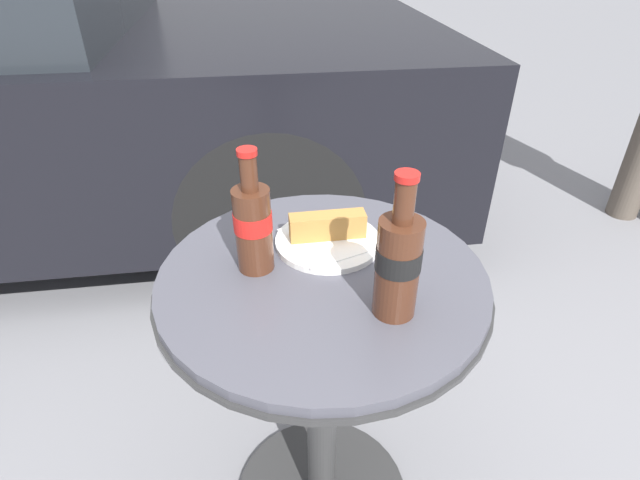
% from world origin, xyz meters
% --- Properties ---
extents(bistro_table, '(0.61, 0.61, 0.73)m').
position_xyz_m(bistro_table, '(0.00, 0.00, 0.50)').
color(bistro_table, '#333333').
rests_on(bistro_table, ground_plane).
extents(cola_bottle_left, '(0.07, 0.07, 0.25)m').
position_xyz_m(cola_bottle_left, '(0.10, -0.12, 0.83)').
color(cola_bottle_left, '#4C2819').
rests_on(cola_bottle_left, bistro_table).
extents(cola_bottle_right, '(0.07, 0.07, 0.23)m').
position_xyz_m(cola_bottle_right, '(-0.12, 0.03, 0.82)').
color(cola_bottle_right, '#4C2819').
rests_on(cola_bottle_right, bistro_table).
extents(lunch_plate_near, '(0.21, 0.21, 0.06)m').
position_xyz_m(lunch_plate_near, '(0.02, 0.09, 0.75)').
color(lunch_plate_near, white).
rests_on(lunch_plate_near, bistro_table).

